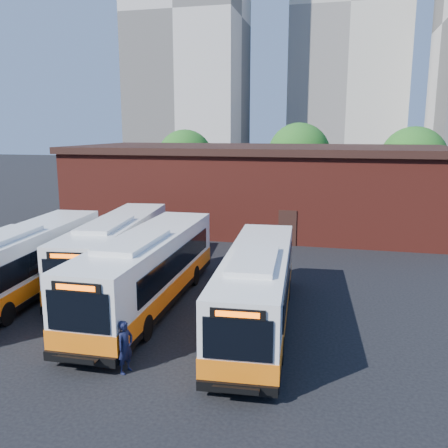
% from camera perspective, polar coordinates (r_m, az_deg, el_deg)
% --- Properties ---
extents(ground, '(220.00, 220.00, 0.00)m').
position_cam_1_polar(ground, '(19.71, -5.82, -11.69)').
color(ground, black).
extents(bus_west, '(3.49, 12.26, 3.30)m').
position_cam_1_polar(bus_west, '(23.92, -23.03, -4.59)').
color(bus_west, white).
rests_on(bus_west, ground).
extents(bus_midwest, '(3.86, 12.17, 3.27)m').
position_cam_1_polar(bus_midwest, '(25.27, -12.80, -3.16)').
color(bus_midwest, white).
rests_on(bus_midwest, ground).
extents(bus_mideast, '(2.78, 12.45, 3.38)m').
position_cam_1_polar(bus_mideast, '(21.08, -9.13, -5.79)').
color(bus_mideast, white).
rests_on(bus_mideast, ground).
extents(bus_east, '(3.14, 11.69, 3.15)m').
position_cam_1_polar(bus_east, '(18.96, 4.00, -7.97)').
color(bus_east, white).
rests_on(bus_east, ground).
extents(transit_worker, '(0.58, 0.73, 1.74)m').
position_cam_1_polar(transit_worker, '(15.94, -11.78, -14.26)').
color(transit_worker, black).
rests_on(transit_worker, ground).
extents(depot_building, '(28.60, 12.60, 6.40)m').
position_cam_1_polar(depot_building, '(37.84, 4.14, 4.61)').
color(depot_building, maroon).
rests_on(depot_building, ground).
extents(tree_west, '(6.00, 6.00, 7.65)m').
position_cam_1_polar(tree_west, '(51.75, -4.70, 7.95)').
color(tree_west, '#382314').
rests_on(tree_west, ground).
extents(tree_mid, '(6.56, 6.56, 8.36)m').
position_cam_1_polar(tree_mid, '(51.31, 9.00, 8.31)').
color(tree_mid, '#382314').
rests_on(tree_mid, ground).
extents(tree_east, '(6.24, 6.24, 7.96)m').
position_cam_1_polar(tree_east, '(48.65, 21.81, 7.19)').
color(tree_east, '#382314').
rests_on(tree_east, ground).
extents(tower_left, '(20.00, 18.00, 56.20)m').
position_cam_1_polar(tower_left, '(95.56, -4.26, 23.52)').
color(tower_left, beige).
rests_on(tower_left, ground).
extents(tower_center, '(22.00, 20.00, 61.20)m').
position_cam_1_polar(tower_center, '(105.54, 14.93, 23.41)').
color(tower_center, beige).
rests_on(tower_center, ground).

